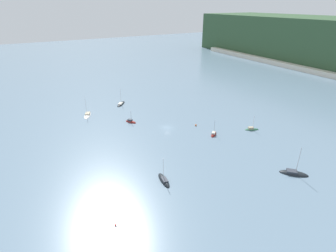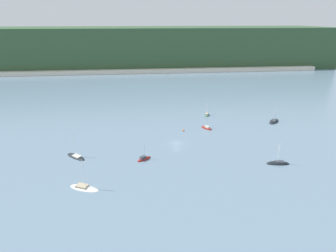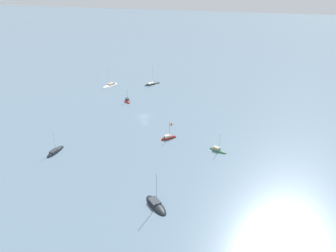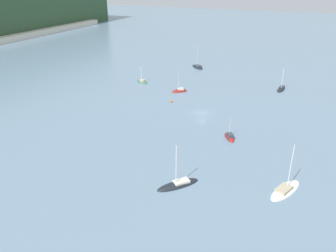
{
  "view_description": "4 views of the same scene",
  "coord_description": "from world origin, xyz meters",
  "px_view_note": "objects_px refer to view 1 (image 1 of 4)",
  "views": [
    {
      "loc": [
        83.29,
        -46.69,
        45.84
      ],
      "look_at": [
        3.01,
        -1.27,
        2.26
      ],
      "focal_mm": 28.0,
      "sensor_mm": 36.0,
      "label": 1
    },
    {
      "loc": [
        -12.03,
        -86.04,
        42.73
      ],
      "look_at": [
        -2.14,
        10.19,
        2.84
      ],
      "focal_mm": 28.0,
      "sensor_mm": 36.0,
      "label": 2
    },
    {
      "loc": [
        102.51,
        33.33,
        49.37
      ],
      "look_at": [
        11.15,
        11.53,
        2.84
      ],
      "focal_mm": 35.0,
      "sensor_mm": 36.0,
      "label": 3
    },
    {
      "loc": [
        -80.82,
        -25.0,
        34.81
      ],
      "look_at": [
        -17.98,
        2.45,
        3.13
      ],
      "focal_mm": 35.0,
      "sensor_mm": 36.0,
      "label": 4
    }
  ],
  "objects_px": {
    "sailboat_0": "(214,134)",
    "mooring_buoy_0": "(116,225)",
    "sailboat_2": "(88,115)",
    "sailboat_6": "(131,122)",
    "mooring_buoy_1": "(196,125)",
    "sailboat_1": "(293,174)",
    "sailboat_5": "(121,104)",
    "sailboat_3": "(164,181)",
    "sailboat_4": "(252,129)"
  },
  "relations": [
    {
      "from": "sailboat_0",
      "to": "mooring_buoy_0",
      "type": "xyz_separation_m",
      "value": [
        24.92,
        -47.84,
        0.15
      ]
    },
    {
      "from": "sailboat_2",
      "to": "mooring_buoy_0",
      "type": "bearing_deg",
      "value": 14.48
    },
    {
      "from": "sailboat_6",
      "to": "mooring_buoy_1",
      "type": "xyz_separation_m",
      "value": [
        16.5,
        21.91,
        0.22
      ]
    },
    {
      "from": "sailboat_1",
      "to": "sailboat_6",
      "type": "height_order",
      "value": "sailboat_1"
    },
    {
      "from": "sailboat_0",
      "to": "sailboat_5",
      "type": "bearing_deg",
      "value": 73.13
    },
    {
      "from": "sailboat_2",
      "to": "mooring_buoy_1",
      "type": "relative_size",
      "value": 13.75
    },
    {
      "from": "sailboat_0",
      "to": "mooring_buoy_0",
      "type": "height_order",
      "value": "sailboat_0"
    },
    {
      "from": "sailboat_2",
      "to": "sailboat_3",
      "type": "distance_m",
      "value": 59.02
    },
    {
      "from": "sailboat_1",
      "to": "mooring_buoy_0",
      "type": "bearing_deg",
      "value": -141.18
    },
    {
      "from": "mooring_buoy_0",
      "to": "sailboat_6",
      "type": "bearing_deg",
      "value": 154.42
    },
    {
      "from": "sailboat_4",
      "to": "mooring_buoy_0",
      "type": "bearing_deg",
      "value": -136.91
    },
    {
      "from": "sailboat_0",
      "to": "sailboat_5",
      "type": "xyz_separation_m",
      "value": [
        -48.93,
        -19.34,
        -0.03
      ]
    },
    {
      "from": "sailboat_6",
      "to": "mooring_buoy_0",
      "type": "xyz_separation_m",
      "value": [
        51.37,
        -24.59,
        0.13
      ]
    },
    {
      "from": "sailboat_1",
      "to": "mooring_buoy_1",
      "type": "height_order",
      "value": "sailboat_1"
    },
    {
      "from": "sailboat_3",
      "to": "mooring_buoy_1",
      "type": "relative_size",
      "value": 11.63
    },
    {
      "from": "sailboat_4",
      "to": "sailboat_6",
      "type": "xyz_separation_m",
      "value": [
        -30.45,
        -39.11,
        -0.02
      ]
    },
    {
      "from": "sailboat_4",
      "to": "sailboat_1",
      "type": "bearing_deg",
      "value": -87.28
    },
    {
      "from": "sailboat_3",
      "to": "sailboat_1",
      "type": "bearing_deg",
      "value": -107.23
    },
    {
      "from": "sailboat_3",
      "to": "sailboat_4",
      "type": "distance_m",
      "value": 47.71
    },
    {
      "from": "sailboat_3",
      "to": "sailboat_4",
      "type": "xyz_separation_m",
      "value": [
        -11.75,
        46.24,
        0.08
      ]
    },
    {
      "from": "sailboat_6",
      "to": "sailboat_5",
      "type": "bearing_deg",
      "value": 138.1
    },
    {
      "from": "sailboat_4",
      "to": "mooring_buoy_0",
      "type": "distance_m",
      "value": 67.04
    },
    {
      "from": "sailboat_0",
      "to": "sailboat_6",
      "type": "relative_size",
      "value": 1.18
    },
    {
      "from": "sailboat_2",
      "to": "sailboat_3",
      "type": "height_order",
      "value": "sailboat_2"
    },
    {
      "from": "sailboat_1",
      "to": "sailboat_5",
      "type": "relative_size",
      "value": 1.11
    },
    {
      "from": "sailboat_0",
      "to": "sailboat_3",
      "type": "xyz_separation_m",
      "value": [
        15.75,
        -30.38,
        -0.04
      ]
    },
    {
      "from": "sailboat_6",
      "to": "mooring_buoy_0",
      "type": "relative_size",
      "value": 11.55
    },
    {
      "from": "sailboat_2",
      "to": "sailboat_6",
      "type": "relative_size",
      "value": 1.64
    },
    {
      "from": "sailboat_2",
      "to": "sailboat_3",
      "type": "relative_size",
      "value": 1.18
    },
    {
      "from": "sailboat_2",
      "to": "sailboat_1",
      "type": "bearing_deg",
      "value": 52.59
    },
    {
      "from": "sailboat_0",
      "to": "mooring_buoy_0",
      "type": "relative_size",
      "value": 13.67
    },
    {
      "from": "sailboat_6",
      "to": "sailboat_1",
      "type": "bearing_deg",
      "value": -6.51
    },
    {
      "from": "sailboat_2",
      "to": "sailboat_5",
      "type": "height_order",
      "value": "sailboat_2"
    },
    {
      "from": "sailboat_2",
      "to": "mooring_buoy_0",
      "type": "height_order",
      "value": "sailboat_2"
    },
    {
      "from": "sailboat_3",
      "to": "sailboat_6",
      "type": "bearing_deg",
      "value": -2.21
    },
    {
      "from": "sailboat_4",
      "to": "sailboat_6",
      "type": "bearing_deg",
      "value": 167.0
    },
    {
      "from": "sailboat_0",
      "to": "mooring_buoy_1",
      "type": "height_order",
      "value": "sailboat_0"
    },
    {
      "from": "sailboat_6",
      "to": "sailboat_2",
      "type": "bearing_deg",
      "value": -171.29
    },
    {
      "from": "sailboat_5",
      "to": "mooring_buoy_0",
      "type": "xyz_separation_m",
      "value": [
        73.85,
        -28.5,
        0.19
      ]
    },
    {
      "from": "mooring_buoy_0",
      "to": "sailboat_4",
      "type": "bearing_deg",
      "value": 108.18
    },
    {
      "from": "sailboat_4",
      "to": "mooring_buoy_0",
      "type": "relative_size",
      "value": 12.77
    },
    {
      "from": "sailboat_5",
      "to": "sailboat_6",
      "type": "xyz_separation_m",
      "value": [
        22.48,
        -3.91,
        0.06
      ]
    },
    {
      "from": "sailboat_0",
      "to": "mooring_buoy_1",
      "type": "distance_m",
      "value": 10.05
    },
    {
      "from": "sailboat_6",
      "to": "mooring_buoy_1",
      "type": "distance_m",
      "value": 27.43
    },
    {
      "from": "sailboat_2",
      "to": "sailboat_4",
      "type": "distance_m",
      "value": 70.91
    },
    {
      "from": "sailboat_0",
      "to": "sailboat_4",
      "type": "height_order",
      "value": "sailboat_0"
    },
    {
      "from": "sailboat_3",
      "to": "mooring_buoy_1",
      "type": "height_order",
      "value": "sailboat_3"
    },
    {
      "from": "sailboat_4",
      "to": "sailboat_0",
      "type": "bearing_deg",
      "value": -169.24
    },
    {
      "from": "sailboat_3",
      "to": "sailboat_4",
      "type": "relative_size",
      "value": 1.25
    },
    {
      "from": "sailboat_2",
      "to": "sailboat_4",
      "type": "height_order",
      "value": "sailboat_2"
    }
  ]
}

